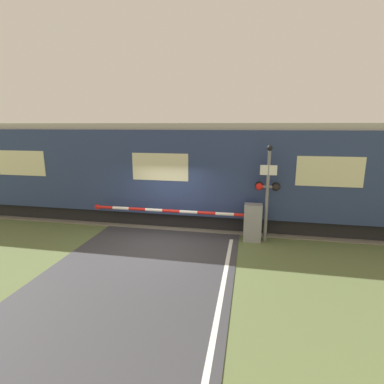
{
  "coord_description": "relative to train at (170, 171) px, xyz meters",
  "views": [
    {
      "loc": [
        2.88,
        -8.96,
        3.95
      ],
      "look_at": [
        0.77,
        1.68,
        1.51
      ],
      "focal_mm": 28.0,
      "sensor_mm": 36.0,
      "label": 1
    }
  ],
  "objects": [
    {
      "name": "ground_plane",
      "position": [
        0.43,
        -3.1,
        -2.05
      ],
      "size": [
        80.0,
        80.0,
        0.0
      ],
      "primitive_type": "plane",
      "color": "#5B6B3D"
    },
    {
      "name": "track_bed",
      "position": [
        0.43,
        0.0,
        -2.03
      ],
      "size": [
        36.0,
        3.2,
        0.13
      ],
      "color": "slate",
      "rests_on": "ground_plane"
    },
    {
      "name": "train",
      "position": [
        0.0,
        0.0,
        0.0
      ],
      "size": [
        21.48,
        2.94,
        4.01
      ],
      "color": "black",
      "rests_on": "ground_plane"
    },
    {
      "name": "crossing_barrier",
      "position": [
        2.96,
        -2.02,
        -1.35
      ],
      "size": [
        6.21,
        0.44,
        1.31
      ],
      "color": "gray",
      "rests_on": "ground_plane"
    },
    {
      "name": "signal_post",
      "position": [
        3.89,
        -1.98,
        -0.16
      ],
      "size": [
        0.84,
        0.26,
        3.31
      ],
      "color": "gray",
      "rests_on": "ground_plane"
    }
  ]
}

